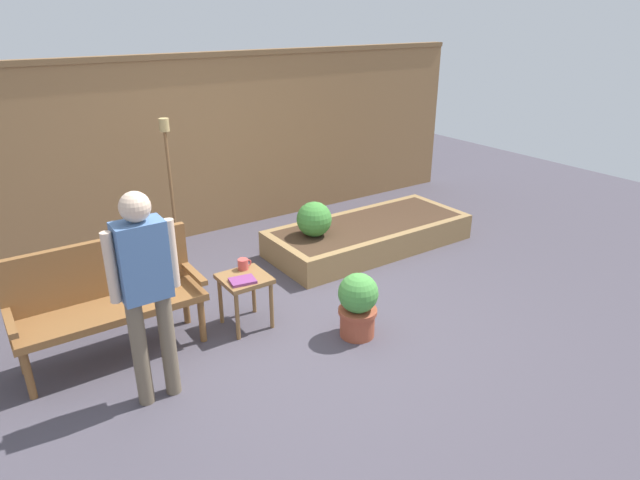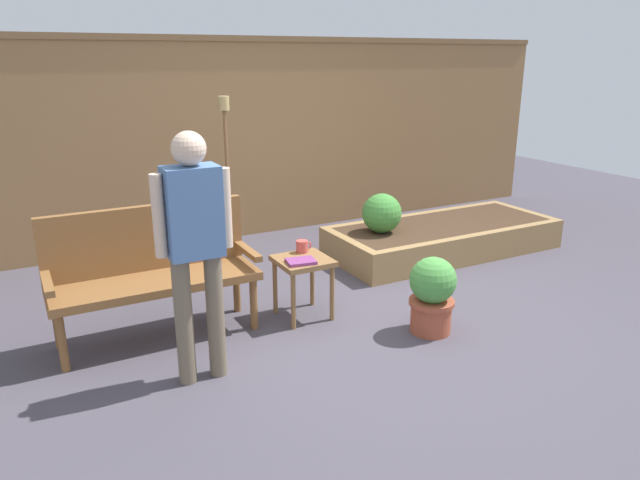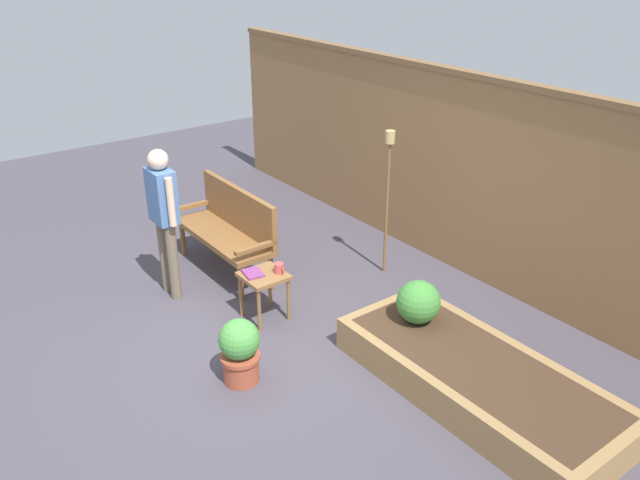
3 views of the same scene
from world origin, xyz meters
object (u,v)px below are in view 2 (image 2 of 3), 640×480
at_px(cup_on_table, 302,246).
at_px(potted_boxwood, 432,293).
at_px(side_table, 303,269).
at_px(shrub_near_bench, 382,213).
at_px(book_on_table, 301,261).
at_px(tiki_torch, 226,149).
at_px(person_by_bench, 195,238).
at_px(garden_bench, 151,263).

relative_size(cup_on_table, potted_boxwood, 0.22).
relative_size(side_table, shrub_near_bench, 1.24).
height_order(side_table, potted_boxwood, potted_boxwood).
height_order(book_on_table, potted_boxwood, potted_boxwood).
relative_size(cup_on_table, tiki_torch, 0.08).
bearing_deg(book_on_table, tiki_torch, 98.40).
xyz_separation_m(book_on_table, person_by_bench, (-0.92, -0.44, 0.44)).
bearing_deg(shrub_near_bench, person_by_bench, -149.45).
bearing_deg(book_on_table, potted_boxwood, -28.63).
height_order(potted_boxwood, person_by_bench, person_by_bench).
xyz_separation_m(shrub_near_bench, person_by_bench, (-2.23, -1.32, 0.44)).
xyz_separation_m(potted_boxwood, shrub_near_bench, (0.55, 1.48, 0.19)).
height_order(garden_bench, cup_on_table, garden_bench).
xyz_separation_m(potted_boxwood, person_by_bench, (-1.68, 0.16, 0.63)).
bearing_deg(shrub_near_bench, cup_on_table, -151.15).
relative_size(shrub_near_bench, tiki_torch, 0.24).
relative_size(side_table, potted_boxwood, 0.83).
distance_m(side_table, tiki_torch, 1.73).
xyz_separation_m(garden_bench, book_on_table, (1.02, -0.34, -0.05)).
distance_m(garden_bench, person_by_bench, 0.88).
height_order(side_table, person_by_bench, person_by_bench).
relative_size(potted_boxwood, tiki_torch, 0.36).
bearing_deg(person_by_bench, book_on_table, 25.64).
xyz_separation_m(tiki_torch, person_by_bench, (-0.95, -2.10, -0.17)).
bearing_deg(side_table, person_by_bench, -151.76).
bearing_deg(shrub_near_bench, book_on_table, -146.30).
height_order(side_table, shrub_near_bench, shrub_near_bench).
relative_size(side_table, tiki_torch, 0.30).
distance_m(potted_boxwood, shrub_near_bench, 1.59).
xyz_separation_m(side_table, book_on_table, (-0.06, -0.08, 0.10)).
bearing_deg(person_by_bench, tiki_torch, 65.65).
xyz_separation_m(garden_bench, person_by_bench, (0.11, -0.78, 0.39)).
height_order(book_on_table, person_by_bench, person_by_bench).
bearing_deg(garden_bench, person_by_bench, -82.23).
relative_size(garden_bench, cup_on_table, 11.07).
bearing_deg(cup_on_table, side_table, -115.02).
height_order(side_table, tiki_torch, tiki_torch).
xyz_separation_m(side_table, person_by_bench, (-0.97, -0.52, 0.54)).
bearing_deg(cup_on_table, garden_bench, 173.96).
distance_m(book_on_table, tiki_torch, 1.77).
relative_size(tiki_torch, person_by_bench, 1.03).
bearing_deg(shrub_near_bench, potted_boxwood, -110.37).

